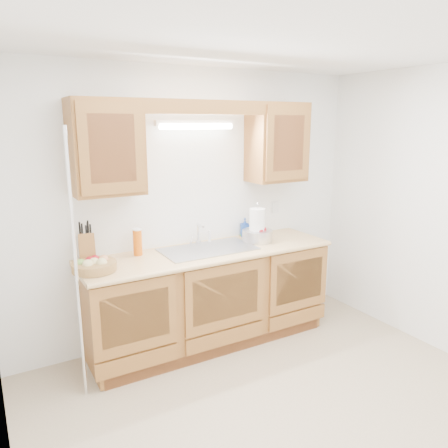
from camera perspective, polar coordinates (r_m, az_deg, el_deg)
room at (r=2.87m, az=9.21°, el=-2.56°), size 3.52×3.50×2.50m
base_cabinets at (r=4.08m, az=-1.99°, el=-9.57°), size 2.20×0.60×0.86m
countertop at (r=3.92m, az=-1.94°, el=-3.71°), size 2.30×0.63×0.04m
upper_cabinet_left at (r=3.59m, az=-15.17°, el=9.64°), size 0.55×0.33×0.75m
upper_cabinet_right at (r=4.33m, az=6.92°, el=10.53°), size 0.55×0.33×0.75m
valance at (r=3.76m, az=-2.13°, el=15.02°), size 2.20×0.05×0.12m
fluorescent_fixture at (r=3.96m, az=-3.68°, el=12.84°), size 0.76×0.08×0.08m
sink at (r=3.95m, az=-2.07°, el=-4.35°), size 0.84×0.46×0.36m
wire_shelf_pole at (r=3.28m, az=-18.74°, el=-5.65°), size 0.03×0.03×2.00m
outlet_plate at (r=4.60m, az=6.72°, el=2.22°), size 0.08×0.01×0.12m
fruit_basket at (r=3.51m, az=-16.61°, el=-5.16°), size 0.38×0.38×0.11m
knife_block at (r=3.69m, az=-17.47°, el=-3.03°), size 0.15×0.22×0.36m
orange_canister at (r=3.81m, az=-11.23°, el=-2.31°), size 0.10×0.10×0.23m
soap_bottle at (r=4.37m, az=2.74°, el=-0.42°), size 0.11×0.11×0.19m
sponge at (r=4.39m, az=2.73°, el=-1.50°), size 0.11×0.09×0.02m
paper_towel at (r=4.18m, az=4.35°, el=-0.15°), size 0.19×0.19×0.38m
apple_bowl at (r=4.19m, az=4.41°, el=-1.41°), size 0.31×0.31×0.15m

